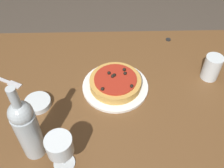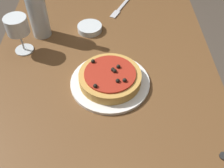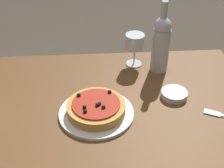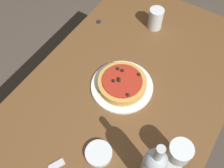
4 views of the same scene
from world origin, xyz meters
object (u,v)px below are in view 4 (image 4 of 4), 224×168
(wine_glass, at_px, (180,152))
(wine_bottle, at_px, (152,168))
(dinner_plate, at_px, (122,86))
(pizza, at_px, (122,83))
(dining_table, at_px, (128,96))
(side_bowl, at_px, (99,154))
(water_cup, at_px, (156,19))
(bottle_cap, at_px, (99,22))

(wine_glass, xyz_separation_m, wine_bottle, (-0.10, 0.05, 0.02))
(dinner_plate, xyz_separation_m, pizza, (0.00, 0.00, 0.03))
(dining_table, height_order, side_bowl, side_bowl)
(pizza, relative_size, side_bowl, 2.06)
(water_cup, height_order, bottle_cap, water_cup)
(wine_glass, bearing_deg, wine_bottle, 152.55)
(dinner_plate, bearing_deg, side_bowl, -164.48)
(wine_bottle, bearing_deg, dining_table, 39.97)
(pizza, height_order, wine_bottle, wine_bottle)
(dinner_plate, height_order, side_bowl, side_bowl)
(wine_glass, relative_size, wine_bottle, 0.47)
(wine_bottle, bearing_deg, wine_glass, -27.45)
(wine_glass, xyz_separation_m, water_cup, (0.58, 0.38, -0.05))
(side_bowl, distance_m, bottle_cap, 0.70)
(dinner_plate, height_order, water_cup, water_cup)
(pizza, relative_size, bottle_cap, 8.74)
(wine_glass, height_order, water_cup, wine_glass)
(wine_glass, distance_m, wine_bottle, 0.12)
(wine_bottle, bearing_deg, dinner_plate, 44.99)
(dining_table, bearing_deg, pizza, 133.99)
(wine_glass, relative_size, bottle_cap, 6.12)
(wine_bottle, height_order, bottle_cap, wine_bottle)
(wine_bottle, bearing_deg, water_cup, 25.91)
(side_bowl, height_order, bottle_cap, side_bowl)
(pizza, distance_m, side_bowl, 0.32)
(dining_table, relative_size, wine_glass, 8.71)
(wine_glass, relative_size, side_bowl, 1.45)
(dining_table, xyz_separation_m, water_cup, (0.38, 0.08, 0.15))
(dinner_plate, relative_size, wine_glass, 1.84)
(wine_bottle, xyz_separation_m, water_cup, (0.68, 0.33, -0.08))
(pizza, relative_size, wine_glass, 1.43)
(dinner_plate, distance_m, water_cup, 0.41)
(side_bowl, xyz_separation_m, bottle_cap, (0.58, 0.39, -0.01))
(pizza, bearing_deg, wine_bottle, -135.01)
(dinner_plate, distance_m, wine_glass, 0.39)
(bottle_cap, bearing_deg, pizza, -131.39)
(dining_table, xyz_separation_m, side_bowl, (-0.33, -0.06, 0.11))
(wine_bottle, bearing_deg, pizza, 44.99)
(side_bowl, bearing_deg, water_cup, 10.92)
(pizza, bearing_deg, dining_table, -46.01)
(pizza, xyz_separation_m, wine_bottle, (-0.28, -0.28, 0.10))
(wine_bottle, height_order, side_bowl, wine_bottle)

